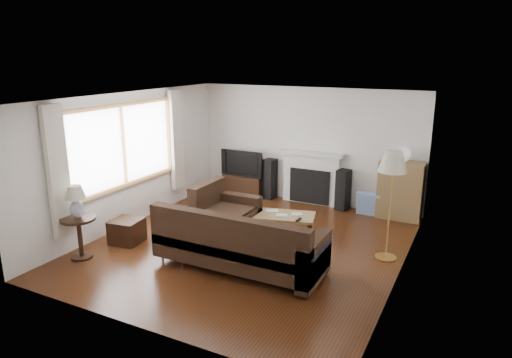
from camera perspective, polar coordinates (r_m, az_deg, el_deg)
The scene contains 17 objects.
room at distance 7.49m, azimuth -1.04°, elevation 0.56°, with size 5.10×5.60×2.54m.
window at distance 8.67m, azimuth -16.19°, elevation 4.03°, with size 0.12×2.74×1.54m, color brown.
curtain_near at distance 7.65m, azimuth -23.53°, elevation 0.75°, with size 0.10×0.35×2.10m, color silver.
curtain_far at distance 9.81m, azimuth -9.89°, elevation 4.79°, with size 0.10×0.35×2.10m, color silver.
fireplace at distance 9.94m, azimuth 6.89°, elevation 0.17°, with size 1.40×0.26×1.15m, color white.
tv_stand at distance 10.53m, azimuth -1.47°, elevation -0.76°, with size 0.95×0.43×0.48m, color black.
television at distance 10.39m, azimuth -1.49°, elevation 2.08°, with size 1.03×0.14×0.59m, color black.
speaker_left at distance 10.24m, azimuth 1.70°, elevation 0.01°, with size 0.25×0.30×0.90m, color black.
speaker_right at distance 9.68m, azimuth 10.84°, elevation -1.33°, with size 0.24×0.28×0.85m, color black.
bookshelf at distance 9.38m, azimuth 17.59°, elevation -1.37°, with size 0.84×0.40×1.16m, color olive.
globe_lamp at distance 9.20m, azimuth 17.94°, elevation 2.91°, with size 0.27×0.27×0.27m, color white.
sectional_sofa at distance 6.94m, azimuth -2.07°, elevation -7.66°, with size 2.79×2.04×0.90m, color black.
coffee_table at distance 8.17m, azimuth 3.42°, elevation -5.83°, with size 1.09×0.59×0.43m, color olive.
footstool at distance 8.24m, azimuth -15.83°, elevation -6.27°, with size 0.49×0.49×0.41m, color black.
floor_lamp at distance 7.37m, azimuth 16.37°, elevation -3.31°, with size 0.45×0.45×1.76m, color #B4863E.
side_table at distance 7.82m, azimuth -21.14°, elevation -6.87°, with size 0.55×0.55×0.68m, color black.
table_lamp at distance 7.63m, azimuth -21.57°, elevation -2.69°, with size 0.32×0.32×0.52m, color silver.
Camera 1 is at (3.40, -6.39, 3.16)m, focal length 32.00 mm.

